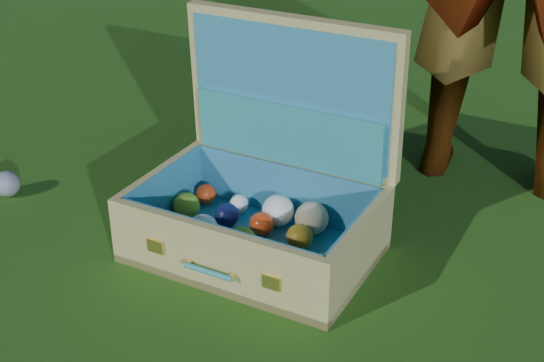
{
  "coord_description": "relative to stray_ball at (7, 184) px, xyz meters",
  "views": [
    {
      "loc": [
        0.88,
        -1.16,
        0.96
      ],
      "look_at": [
        0.0,
        0.09,
        0.16
      ],
      "focal_mm": 50.0,
      "sensor_mm": 36.0,
      "label": 1
    }
  ],
  "objects": [
    {
      "name": "suitcase",
      "position": [
        0.69,
        0.21,
        0.11
      ],
      "size": [
        0.57,
        0.45,
        0.51
      ],
      "rotation": [
        0.0,
        0.0,
        0.12
      ],
      "color": "tan",
      "rests_on": "ground"
    },
    {
      "name": "stray_ball",
      "position": [
        0.0,
        0.0,
        0.0
      ],
      "size": [
        0.07,
        0.07,
        0.07
      ],
      "primitive_type": "sphere",
      "color": "#3D64A0",
      "rests_on": "ground"
    },
    {
      "name": "ground",
      "position": [
        0.69,
        0.12,
        -0.03
      ],
      "size": [
        60.0,
        60.0,
        0.0
      ],
      "primitive_type": "plane",
      "color": "#215114",
      "rests_on": "ground"
    }
  ]
}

